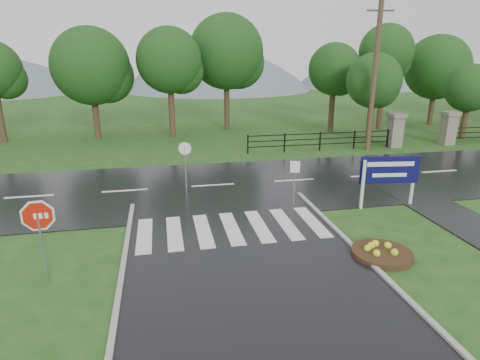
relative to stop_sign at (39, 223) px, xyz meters
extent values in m
plane|color=#254F1A|center=(5.46, -2.51, -1.78)|extent=(120.00, 120.00, 0.00)
cube|color=black|center=(5.46, 7.49, -1.78)|extent=(90.00, 8.00, 0.04)
cube|color=black|center=(13.96, 1.49, -1.78)|extent=(2.20, 11.00, 0.04)
cube|color=silver|center=(2.46, 2.49, -1.72)|extent=(0.50, 2.80, 0.02)
cube|color=silver|center=(3.46, 2.49, -1.72)|extent=(0.50, 2.80, 0.02)
cube|color=silver|center=(4.46, 2.49, -1.72)|extent=(0.50, 2.80, 0.02)
cube|color=silver|center=(5.46, 2.49, -1.72)|extent=(0.50, 2.80, 0.02)
cube|color=silver|center=(6.46, 2.49, -1.72)|extent=(0.50, 2.80, 0.02)
cube|color=silver|center=(7.46, 2.49, -1.72)|extent=(0.50, 2.80, 0.02)
cube|color=silver|center=(8.46, 2.49, -1.72)|extent=(0.50, 2.80, 0.02)
cube|color=gray|center=(18.46, 13.49, -0.78)|extent=(0.80, 0.80, 2.00)
cube|color=#6B6659|center=(18.46, 13.49, 0.34)|extent=(1.00, 1.00, 0.24)
cube|color=gray|center=(22.46, 13.49, -0.78)|extent=(0.80, 0.80, 2.00)
cube|color=#6B6659|center=(22.46, 13.49, 0.34)|extent=(1.00, 1.00, 0.24)
cube|color=black|center=(13.21, 13.49, -1.38)|extent=(9.50, 0.05, 0.05)
cube|color=black|center=(13.21, 13.49, -1.03)|extent=(9.50, 0.05, 0.05)
cube|color=black|center=(13.21, 13.49, -0.68)|extent=(9.50, 0.05, 0.05)
cube|color=black|center=(8.46, 13.49, -1.18)|extent=(0.08, 0.08, 1.20)
cube|color=black|center=(17.96, 13.49, -1.18)|extent=(0.08, 0.08, 1.20)
cube|color=black|center=(22.96, 13.49, -1.18)|extent=(0.08, 0.08, 1.20)
sphere|color=slate|center=(-22.54, 62.49, -16.18)|extent=(40.00, 40.00, 40.00)
sphere|color=slate|center=(13.46, 62.49, -19.06)|extent=(48.00, 48.00, 48.00)
sphere|color=slate|center=(41.46, 62.49, -14.74)|extent=(36.00, 36.00, 36.00)
cube|color=#939399|center=(0.00, 0.00, -0.84)|extent=(0.06, 0.06, 1.89)
cylinder|color=white|center=(0.00, 0.01, 0.20)|extent=(1.13, 0.09, 1.13)
cylinder|color=red|center=(0.00, 0.00, 0.20)|extent=(0.99, 0.09, 0.99)
cube|color=silver|center=(10.90, 3.48, -0.78)|extent=(0.11, 0.11, 2.00)
cube|color=silver|center=(13.10, 3.48, -0.78)|extent=(0.11, 0.11, 2.00)
cube|color=#0A0B43|center=(12.00, 3.48, -0.23)|extent=(2.39, 0.36, 1.10)
cube|color=white|center=(12.00, 3.44, 0.02)|extent=(1.89, 0.25, 0.18)
cube|color=white|center=(12.00, 3.44, -0.43)|extent=(1.39, 0.19, 0.15)
cylinder|color=#332111|center=(9.61, -0.35, -1.69)|extent=(1.82, 1.82, 0.18)
cube|color=#939399|center=(8.48, 4.68, -0.94)|extent=(0.04, 0.04, 1.68)
cube|color=white|center=(8.48, 4.66, -0.24)|extent=(0.39, 0.14, 0.49)
cylinder|color=#939399|center=(4.17, 6.55, -0.68)|extent=(0.07, 0.07, 2.20)
cylinder|color=white|center=(4.17, 6.53, 0.30)|extent=(0.54, 0.15, 0.55)
cylinder|color=#473523|center=(16.30, 12.99, 2.76)|extent=(0.30, 0.30, 9.09)
cube|color=brown|center=(16.30, 12.99, 6.60)|extent=(1.61, 0.36, 0.10)
cylinder|color=#3D2B1C|center=(17.42, 14.99, -0.01)|extent=(0.46, 0.46, 3.55)
sphere|color=#164013|center=(17.42, 14.99, 2.48)|extent=(3.66, 3.66, 3.66)
cylinder|color=#3D2B1C|center=(24.90, 14.99, -0.26)|extent=(0.40, 0.40, 3.05)
sphere|color=#164013|center=(24.90, 14.99, 1.87)|extent=(3.36, 3.36, 3.36)
camera|label=1|loc=(3.20, -10.29, 4.12)|focal=30.00mm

